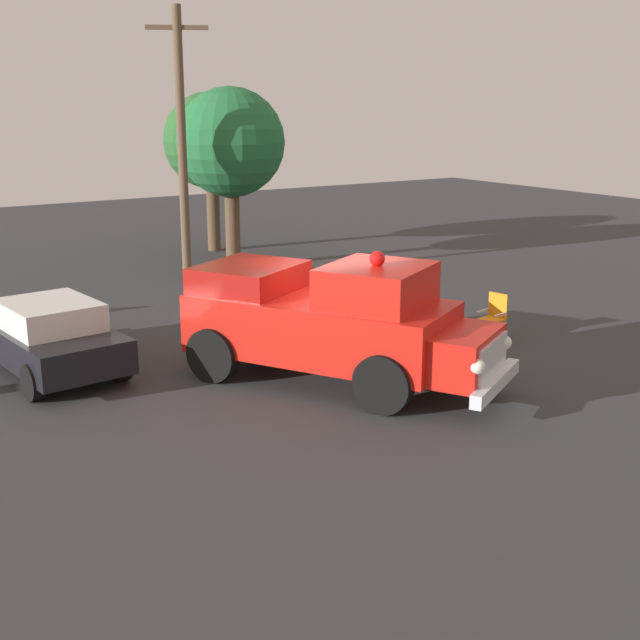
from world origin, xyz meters
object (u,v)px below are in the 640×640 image
object	(u,v)px
lawn_chair_spare	(495,313)
oak_tree_distant	(230,144)
vintage_fire_truck	(331,321)
utility_pole	(182,143)
oak_tree_right	(211,142)
classic_hot_rod	(45,334)

from	to	relation	value
lawn_chair_spare	oak_tree_distant	xyz separation A→B (m)	(-1.14, 10.47, 3.27)
vintage_fire_truck	utility_pole	bearing A→B (deg)	81.82
lawn_chair_spare	oak_tree_right	size ratio (longest dim) A/B	0.19
oak_tree_right	oak_tree_distant	xyz separation A→B (m)	(-0.80, -3.06, 0.09)
classic_hot_rod	vintage_fire_truck	bearing A→B (deg)	-39.89
classic_hot_rod	oak_tree_distant	world-z (taller)	oak_tree_distant
classic_hot_rod	lawn_chair_spare	xyz separation A→B (m)	(9.00, -3.13, -0.16)
lawn_chair_spare	utility_pole	distance (m)	10.38
vintage_fire_truck	utility_pole	world-z (taller)	utility_pole
utility_pole	oak_tree_distant	bearing A→B (deg)	29.75
lawn_chair_spare	oak_tree_distant	distance (m)	11.02
oak_tree_distant	utility_pole	world-z (taller)	utility_pole
classic_hot_rod	utility_pole	world-z (taller)	utility_pole
oak_tree_distant	utility_pole	size ratio (longest dim) A/B	0.73
classic_hot_rod	lawn_chair_spare	bearing A→B (deg)	-19.17
lawn_chair_spare	oak_tree_distant	size ratio (longest dim) A/B	0.18
lawn_chair_spare	utility_pole	bearing A→B (deg)	109.57
lawn_chair_spare	oak_tree_right	bearing A→B (deg)	91.43
vintage_fire_truck	lawn_chair_spare	bearing A→B (deg)	5.84
classic_hot_rod	oak_tree_right	bearing A→B (deg)	50.20
classic_hot_rod	oak_tree_distant	size ratio (longest dim) A/B	0.81
oak_tree_right	vintage_fire_truck	bearing A→B (deg)	-107.23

